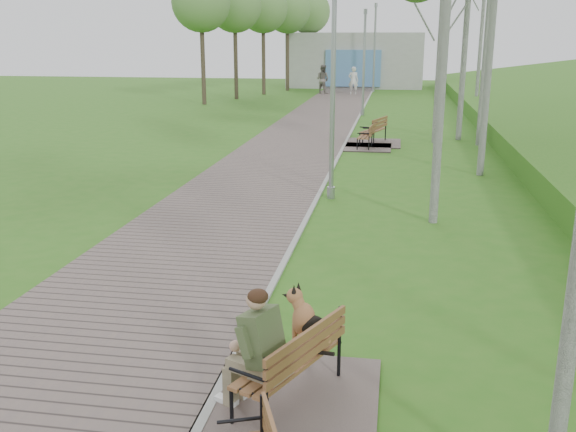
% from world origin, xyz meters
% --- Properties ---
extents(walkway, '(3.50, 67.00, 0.04)m').
position_xyz_m(walkway, '(-1.75, 21.50, 0.02)').
color(walkway, '#685854').
rests_on(walkway, ground).
extents(kerb, '(0.10, 67.00, 0.05)m').
position_xyz_m(kerb, '(0.00, 21.50, 0.03)').
color(kerb, '#999993').
rests_on(kerb, ground).
extents(building_north, '(10.00, 5.20, 4.00)m').
position_xyz_m(building_north, '(-1.50, 50.97, 1.99)').
color(building_north, '#9E9E99').
rests_on(building_north, ground).
extents(bench_main, '(1.76, 1.95, 1.53)m').
position_xyz_m(bench_main, '(0.72, 6.43, 0.43)').
color(bench_main, '#685854').
rests_on(bench_main, ground).
extents(bench_third, '(1.65, 1.83, 1.01)m').
position_xyz_m(bench_third, '(0.76, 22.55, 0.19)').
color(bench_third, '#685854').
rests_on(bench_third, ground).
extents(bench_far, '(1.88, 2.09, 1.16)m').
position_xyz_m(bench_far, '(0.96, 23.53, 0.22)').
color(bench_far, '#685854').
rests_on(bench_far, ground).
extents(lamp_post_second, '(0.18, 0.18, 4.78)m').
position_xyz_m(lamp_post_second, '(0.31, 15.24, 2.23)').
color(lamp_post_second, gray).
rests_on(lamp_post_second, ground).
extents(lamp_post_third, '(0.19, 0.19, 4.94)m').
position_xyz_m(lamp_post_third, '(0.11, 32.18, 2.31)').
color(lamp_post_third, gray).
rests_on(lamp_post_third, ground).
extents(lamp_post_far, '(0.23, 0.23, 5.91)m').
position_xyz_m(lamp_post_far, '(0.07, 46.51, 2.76)').
color(lamp_post_far, gray).
rests_on(lamp_post_far, ground).
extents(pedestrian_near, '(0.68, 0.47, 1.82)m').
position_xyz_m(pedestrian_near, '(-1.15, 43.78, 0.91)').
color(pedestrian_near, silver).
rests_on(pedestrian_near, ground).
extents(pedestrian_far, '(1.15, 1.04, 1.92)m').
position_xyz_m(pedestrian_far, '(-3.20, 43.99, 0.96)').
color(pedestrian_far, gray).
rests_on(pedestrian_far, ground).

